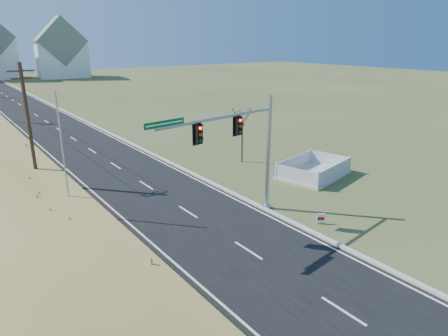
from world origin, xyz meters
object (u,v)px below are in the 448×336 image
(open_sign, at_px, (321,218))
(bare_tree, at_px, (242,115))
(fence_enclosure, at_px, (313,173))
(flagpole, at_px, (65,169))
(traffic_signal_mast, at_px, (248,147))

(open_sign, bearing_deg, bare_tree, 103.37)
(fence_enclosure, height_order, open_sign, fence_enclosure)
(flagpole, xyz_separation_m, bare_tree, (15.78, 2.65, 1.12))
(fence_enclosure, distance_m, bare_tree, 7.88)
(fence_enclosure, distance_m, flagpole, 18.58)
(fence_enclosure, height_order, flagpole, flagpole)
(flagpole, bearing_deg, open_sign, -40.63)
(traffic_signal_mast, relative_size, bare_tree, 1.75)
(open_sign, distance_m, flagpole, 15.61)
(flagpole, relative_size, bare_tree, 1.48)
(bare_tree, bearing_deg, fence_enclosure, -71.36)
(open_sign, relative_size, flagpole, 0.08)
(flagpole, height_order, bare_tree, flagpole)
(traffic_signal_mast, relative_size, fence_enclosure, 1.42)
(traffic_signal_mast, xyz_separation_m, open_sign, (2.92, -3.37, -4.15))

